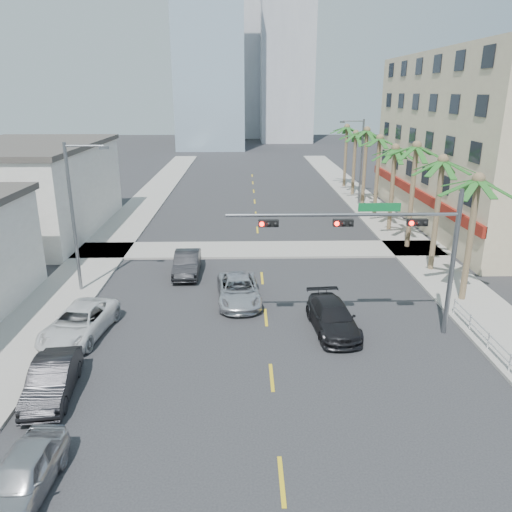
{
  "coord_description": "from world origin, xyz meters",
  "views": [
    {
      "loc": [
        -1.1,
        -14.69,
        11.71
      ],
      "look_at": [
        -0.53,
        10.09,
        3.5
      ],
      "focal_mm": 35.0,
      "sensor_mm": 36.0,
      "label": 1
    }
  ],
  "objects": [
    {
      "name": "car_parked_far",
      "position": [
        -9.4,
        8.03,
        0.75
      ],
      "size": [
        3.2,
        5.66,
        1.49
      ],
      "primitive_type": "imported",
      "rotation": [
        0.0,
        0.0,
        -0.14
      ],
      "color": "silver",
      "rests_on": "ground"
    },
    {
      "name": "building_left_far",
      "position": [
        -19.5,
        28.0,
        3.6
      ],
      "size": [
        11.0,
        18.0,
        7.2
      ],
      "primitive_type": "cube",
      "color": "beige",
      "rests_on": "ground"
    },
    {
      "name": "tower_far_right",
      "position": [
        9.0,
        110.0,
        30.0
      ],
      "size": [
        12.0,
        12.0,
        60.0
      ],
      "primitive_type": "cube",
      "color": "#ADADB2",
      "rests_on": "ground"
    },
    {
      "name": "tower_far_center",
      "position": [
        -3.0,
        125.0,
        21.0
      ],
      "size": [
        16.0,
        16.0,
        42.0
      ],
      "primitive_type": "cube",
      "color": "#ADADB2",
      "rests_on": "ground"
    },
    {
      "name": "palm_tree_3",
      "position": [
        11.6,
        27.6,
        7.08
      ],
      "size": [
        4.8,
        4.8,
        7.8
      ],
      "color": "brown",
      "rests_on": "ground"
    },
    {
      "name": "sidewalk_left",
      "position": [
        -12.0,
        20.0,
        0.07
      ],
      "size": [
        4.0,
        120.0,
        0.15
      ],
      "primitive_type": "cube",
      "color": "gray",
      "rests_on": "ground"
    },
    {
      "name": "guardrail",
      "position": [
        10.3,
        6.0,
        0.67
      ],
      "size": [
        0.08,
        8.08,
        1.0
      ],
      "color": "silver",
      "rests_on": "ground"
    },
    {
      "name": "building_right",
      "position": [
        21.99,
        30.0,
        7.5
      ],
      "size": [
        15.25,
        28.0,
        15.0
      ],
      "color": "#C7B08C",
      "rests_on": "ground"
    },
    {
      "name": "car_parked_near",
      "position": [
        -7.87,
        -2.4,
        0.72
      ],
      "size": [
        1.84,
        4.27,
        1.44
      ],
      "primitive_type": "imported",
      "rotation": [
        0.0,
        0.0,
        -0.03
      ],
      "color": "#B2B2B7",
      "rests_on": "ground"
    },
    {
      "name": "sidewalk_right",
      "position": [
        12.0,
        20.0,
        0.07
      ],
      "size": [
        4.0,
        120.0,
        0.15
      ],
      "primitive_type": "cube",
      "color": "gray",
      "rests_on": "ground"
    },
    {
      "name": "palm_tree_4",
      "position": [
        11.6,
        32.8,
        7.43
      ],
      "size": [
        4.8,
        4.8,
        8.16
      ],
      "color": "brown",
      "rests_on": "ground"
    },
    {
      "name": "traffic_signal_mast",
      "position": [
        5.78,
        7.95,
        5.06
      ],
      "size": [
        11.12,
        0.54,
        7.2
      ],
      "color": "slate",
      "rests_on": "ground"
    },
    {
      "name": "car_parked_mid",
      "position": [
        -8.87,
        2.87,
        0.73
      ],
      "size": [
        2.04,
        4.59,
        1.47
      ],
      "primitive_type": "imported",
      "rotation": [
        0.0,
        0.0,
        0.11
      ],
      "color": "black",
      "rests_on": "ground"
    },
    {
      "name": "car_lane_left",
      "position": [
        -5.0,
        16.89,
        0.77
      ],
      "size": [
        1.73,
        4.68,
        1.53
      ],
      "primitive_type": "imported",
      "rotation": [
        0.0,
        0.0,
        0.02
      ],
      "color": "black",
      "rests_on": "ground"
    },
    {
      "name": "palm_tree_7",
      "position": [
        11.6,
        48.4,
        7.43
      ],
      "size": [
        4.8,
        4.8,
        8.16
      ],
      "color": "brown",
      "rests_on": "ground"
    },
    {
      "name": "car_lane_right",
      "position": [
        3.35,
        8.39,
        0.73
      ],
      "size": [
        2.49,
        5.22,
        1.47
      ],
      "primitive_type": "imported",
      "rotation": [
        0.0,
        0.0,
        0.09
      ],
      "color": "black",
      "rests_on": "ground"
    },
    {
      "name": "car_lane_center",
      "position": [
        -1.5,
        12.18,
        0.72
      ],
      "size": [
        2.77,
        5.34,
        1.44
      ],
      "primitive_type": "imported",
      "rotation": [
        0.0,
        0.0,
        0.07
      ],
      "color": "silver",
      "rests_on": "ground"
    },
    {
      "name": "streetlight_left",
      "position": [
        -11.0,
        14.0,
        5.06
      ],
      "size": [
        2.55,
        0.25,
        9.0
      ],
      "color": "slate",
      "rests_on": "ground"
    },
    {
      "name": "palm_tree_0",
      "position": [
        11.6,
        12.0,
        7.08
      ],
      "size": [
        4.8,
        4.8,
        7.8
      ],
      "color": "brown",
      "rests_on": "ground"
    },
    {
      "name": "ground",
      "position": [
        0.0,
        0.0,
        0.0
      ],
      "size": [
        260.0,
        260.0,
        0.0
      ],
      "primitive_type": "plane",
      "color": "#262628",
      "rests_on": "ground"
    },
    {
      "name": "streetlight_right",
      "position": [
        11.0,
        38.0,
        5.06
      ],
      "size": [
        2.55,
        0.25,
        9.0
      ],
      "color": "slate",
      "rests_on": "ground"
    },
    {
      "name": "palm_tree_6",
      "position": [
        11.6,
        43.2,
        7.08
      ],
      "size": [
        4.8,
        4.8,
        7.8
      ],
      "color": "brown",
      "rests_on": "ground"
    },
    {
      "name": "palm_tree_5",
      "position": [
        11.6,
        38.0,
        7.78
      ],
      "size": [
        4.8,
        4.8,
        8.52
      ],
      "color": "brown",
      "rests_on": "ground"
    },
    {
      "name": "palm_tree_2",
      "position": [
        11.6,
        22.4,
        7.78
      ],
      "size": [
        4.8,
        4.8,
        8.52
      ],
      "color": "brown",
      "rests_on": "ground"
    },
    {
      "name": "tower_far_left",
      "position": [
        -8.0,
        95.0,
        24.0
      ],
      "size": [
        14.0,
        14.0,
        48.0
      ],
      "primitive_type": "cube",
      "color": "#99B2C6",
      "rests_on": "ground"
    },
    {
      "name": "sidewalk_cross",
      "position": [
        0.0,
        22.0,
        0.07
      ],
      "size": [
        80.0,
        4.0,
        0.15
      ],
      "primitive_type": "cube",
      "color": "gray",
      "rests_on": "ground"
    },
    {
      "name": "palm_tree_1",
      "position": [
        11.6,
        17.2,
        7.43
      ],
      "size": [
        4.8,
        4.8,
        8.16
      ],
      "color": "brown",
      "rests_on": "ground"
    }
  ]
}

